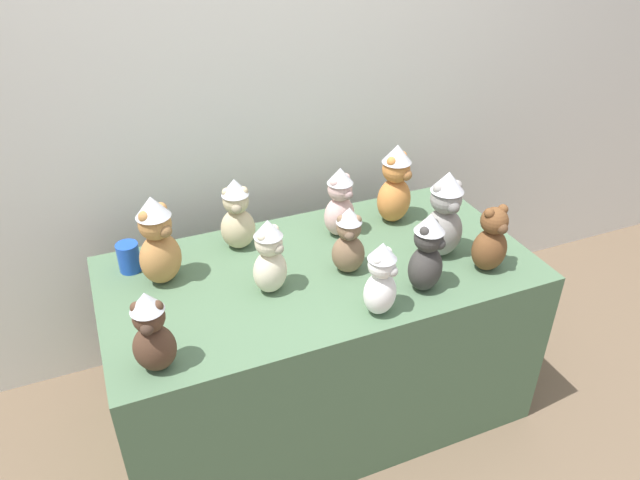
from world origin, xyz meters
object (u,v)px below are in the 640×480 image
at_px(teddy_bear_blush, 340,203).
at_px(teddy_bear_mocha, 349,241).
at_px(teddy_bear_ginger, 395,185).
at_px(teddy_bear_snow, 381,279).
at_px(teddy_bear_ash, 444,215).
at_px(teddy_bear_chestnut, 491,241).
at_px(party_cup_blue, 129,257).
at_px(teddy_bear_caramel, 158,241).
at_px(teddy_bear_charcoal, 427,253).
at_px(teddy_bear_cocoa, 152,333).
at_px(teddy_bear_cream, 270,257).
at_px(teddy_bear_sand, 237,215).
at_px(display_table, 320,341).

bearing_deg(teddy_bear_blush, teddy_bear_mocha, -129.89).
xyz_separation_m(teddy_bear_ginger, teddy_bear_snow, (-0.33, -0.51, -0.03)).
bearing_deg(teddy_bear_mocha, teddy_bear_ash, 17.15).
distance_m(teddy_bear_chestnut, party_cup_blue, 1.30).
relative_size(teddy_bear_caramel, teddy_bear_ash, 0.98).
relative_size(teddy_bear_caramel, teddy_bear_charcoal, 1.14).
distance_m(teddy_bear_cocoa, party_cup_blue, 0.55).
height_order(teddy_bear_ash, party_cup_blue, teddy_bear_ash).
bearing_deg(party_cup_blue, teddy_bear_cocoa, -89.29).
xyz_separation_m(teddy_bear_caramel, teddy_bear_blush, (0.70, 0.05, -0.02)).
bearing_deg(teddy_bear_snow, teddy_bear_cocoa, 146.49).
bearing_deg(teddy_bear_cocoa, teddy_bear_ash, 27.78).
bearing_deg(teddy_bear_blush, teddy_bear_charcoal, -96.77).
relative_size(teddy_bear_cream, teddy_bear_ash, 0.82).
bearing_deg(teddy_bear_chestnut, teddy_bear_charcoal, 178.09).
xyz_separation_m(teddy_bear_caramel, teddy_bear_charcoal, (0.83, -0.39, -0.02)).
distance_m(teddy_bear_ash, teddy_bear_mocha, 0.37).
height_order(teddy_bear_sand, teddy_bear_blush, teddy_bear_sand).
relative_size(teddy_bear_ginger, teddy_bear_cocoa, 1.22).
height_order(teddy_bear_caramel, teddy_bear_cocoa, teddy_bear_caramel).
distance_m(teddy_bear_sand, teddy_bear_blush, 0.40).
relative_size(display_table, teddy_bear_cocoa, 5.72).
relative_size(teddy_bear_cocoa, teddy_bear_snow, 1.03).
relative_size(display_table, teddy_bear_sand, 5.41).
bearing_deg(teddy_bear_caramel, teddy_bear_cream, -63.00).
distance_m(teddy_bear_blush, teddy_bear_snow, 0.50).
height_order(teddy_bear_caramel, teddy_bear_charcoal, teddy_bear_caramel).
bearing_deg(teddy_bear_blush, teddy_bear_snow, -121.59).
height_order(teddy_bear_charcoal, teddy_bear_mocha, teddy_bear_charcoal).
relative_size(teddy_bear_cocoa, teddy_bear_blush, 0.95).
relative_size(teddy_bear_ginger, teddy_bear_snow, 1.25).
xyz_separation_m(teddy_bear_charcoal, party_cup_blue, (-0.93, 0.50, -0.09)).
bearing_deg(teddy_bear_ginger, teddy_bear_cream, 175.66).
bearing_deg(party_cup_blue, teddy_bear_sand, -0.38).
bearing_deg(display_table, teddy_bear_chestnut, -22.93).
height_order(teddy_bear_chestnut, teddy_bear_snow, teddy_bear_snow).
distance_m(display_table, teddy_bear_ginger, 0.70).
height_order(teddy_bear_cocoa, teddy_bear_sand, teddy_bear_sand).
xyz_separation_m(teddy_bear_caramel, teddy_bear_cream, (0.33, -0.20, -0.03)).
xyz_separation_m(display_table, teddy_bear_cream, (-0.21, -0.06, 0.50)).
height_order(teddy_bear_chestnut, teddy_bear_ash, teddy_bear_ash).
xyz_separation_m(teddy_bear_sand, teddy_bear_chestnut, (0.79, -0.49, -0.02)).
bearing_deg(display_table, teddy_bear_ginger, 26.38).
xyz_separation_m(teddy_bear_charcoal, teddy_bear_ash, (0.17, 0.16, 0.02)).
xyz_separation_m(teddy_bear_cream, teddy_bear_mocha, (0.29, 0.00, -0.01)).
height_order(teddy_bear_cocoa, teddy_bear_snow, teddy_bear_cocoa).
height_order(display_table, teddy_bear_caramel, teddy_bear_caramel).
distance_m(teddy_bear_charcoal, teddy_bear_chestnut, 0.28).
relative_size(teddy_bear_charcoal, teddy_bear_cream, 1.05).
height_order(teddy_bear_charcoal, teddy_bear_snow, teddy_bear_charcoal).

